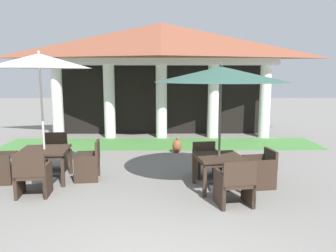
# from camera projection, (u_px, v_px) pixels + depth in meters

# --- Properties ---
(background_pavilion) EXTENTS (9.10, 2.88, 4.28)m
(background_pavilion) POSITION_uv_depth(u_px,v_px,m) (161.00, 51.00, 12.50)
(background_pavilion) COLOR white
(background_pavilion) RESTS_ON ground
(lawn_strip) EXTENTS (10.90, 2.04, 0.01)m
(lawn_strip) POSITION_uv_depth(u_px,v_px,m) (161.00, 144.00, 11.72)
(lawn_strip) COLOR #47843D
(lawn_strip) RESTS_ON ground
(patio_table_near_foreground) EXTENTS (1.06, 1.06, 0.72)m
(patio_table_near_foreground) POSITION_uv_depth(u_px,v_px,m) (219.00, 160.00, 7.07)
(patio_table_near_foreground) COLOR #38281E
(patio_table_near_foreground) RESTS_ON ground
(patio_umbrella_near_foreground) EXTENTS (2.73, 2.73, 2.64)m
(patio_umbrella_near_foreground) POSITION_uv_depth(u_px,v_px,m) (221.00, 75.00, 6.79)
(patio_umbrella_near_foreground) COLOR #2D2D2D
(patio_umbrella_near_foreground) RESTS_ON ground
(patio_chair_near_foreground_south) EXTENTS (0.71, 0.66, 0.90)m
(patio_chair_near_foreground_south) POSITION_uv_depth(u_px,v_px,m) (235.00, 184.00, 6.18)
(patio_chair_near_foreground_south) COLOR #38281E
(patio_chair_near_foreground_south) RESTS_ON ground
(patio_chair_near_foreground_east) EXTENTS (0.67, 0.66, 0.81)m
(patio_chair_near_foreground_east) POSITION_uv_depth(u_px,v_px,m) (260.00, 169.00, 7.26)
(patio_chair_near_foreground_east) COLOR #38281E
(patio_chair_near_foreground_east) RESTS_ON ground
(patio_chair_near_foreground_north) EXTENTS (0.66, 0.65, 0.79)m
(patio_chair_near_foreground_north) POSITION_uv_depth(u_px,v_px,m) (206.00, 160.00, 8.02)
(patio_chair_near_foreground_north) COLOR #38281E
(patio_chair_near_foreground_north) RESTS_ON ground
(patio_table_mid_left) EXTENTS (1.13, 1.13, 0.74)m
(patio_table_mid_left) POSITION_uv_depth(u_px,v_px,m) (45.00, 153.00, 7.60)
(patio_table_mid_left) COLOR #38281E
(patio_table_mid_left) RESTS_ON ground
(patio_umbrella_mid_left) EXTENTS (2.25, 2.25, 2.93)m
(patio_umbrella_mid_left) POSITION_uv_depth(u_px,v_px,m) (39.00, 62.00, 7.29)
(patio_umbrella_mid_left) COLOR #2D2D2D
(patio_umbrella_mid_left) RESTS_ON ground
(patio_chair_mid_left_east) EXTENTS (0.59, 0.65, 0.90)m
(patio_chair_mid_left_east) POSITION_uv_depth(u_px,v_px,m) (89.00, 162.00, 7.74)
(patio_chair_mid_left_east) COLOR #38281E
(patio_chair_mid_left_east) RESTS_ON ground
(patio_chair_mid_left_south) EXTENTS (0.67, 0.63, 0.93)m
(patio_chair_mid_left_south) POSITION_uv_depth(u_px,v_px,m) (33.00, 176.00, 6.67)
(patio_chair_mid_left_south) COLOR #38281E
(patio_chair_mid_left_south) RESTS_ON ground
(patio_chair_mid_left_north) EXTENTS (0.64, 0.61, 0.92)m
(patio_chair_mid_left_north) POSITION_uv_depth(u_px,v_px,m) (55.00, 153.00, 8.60)
(patio_chair_mid_left_north) COLOR #38281E
(patio_chair_mid_left_north) RESTS_ON ground
(patio_chair_mid_left_west) EXTENTS (0.60, 0.62, 0.93)m
(patio_chair_mid_left_west) POSITION_uv_depth(u_px,v_px,m) (0.00, 164.00, 7.53)
(patio_chair_mid_left_west) COLOR #38281E
(patio_chair_mid_left_west) RESTS_ON ground
(terracotta_urn) EXTENTS (0.29, 0.29, 0.48)m
(terracotta_urn) POSITION_uv_depth(u_px,v_px,m) (177.00, 146.00, 10.42)
(terracotta_urn) COLOR brown
(terracotta_urn) RESTS_ON ground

